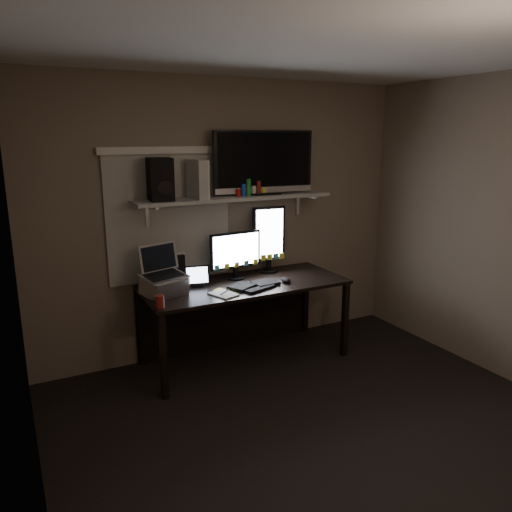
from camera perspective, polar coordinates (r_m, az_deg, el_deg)
floor at (r=3.62m, az=9.37°, el=-20.25°), size 3.60×3.60×0.00m
ceiling at (r=3.04m, az=11.35°, el=22.75°), size 3.60×3.60×0.00m
back_wall at (r=4.62m, az=-3.36°, el=4.27°), size 3.60×0.00×3.60m
left_wall at (r=2.49m, az=-24.99°, el=-5.37°), size 0.00×3.60×3.60m
window_blinds at (r=4.41m, az=-9.85°, el=4.29°), size 1.10×0.02×1.10m
desk at (r=4.57m, az=-1.95°, el=-4.84°), size 1.80×0.75×0.73m
wall_shelf at (r=4.44m, az=-2.48°, el=6.68°), size 1.80×0.35×0.03m
monitor_landscape at (r=4.49m, az=-2.36°, el=0.09°), size 0.51×0.09×0.44m
monitor_portrait at (r=4.70m, az=1.48°, el=1.97°), size 0.32×0.08×0.64m
keyboard at (r=4.32m, az=-0.27°, el=-3.32°), size 0.48×0.31×0.03m
mouse at (r=4.44m, az=3.42°, el=-2.73°), size 0.09×0.13×0.04m
notepad at (r=4.10m, az=-3.75°, el=-4.38°), size 0.22×0.26×0.01m
tablet at (r=4.31m, az=-6.80°, el=-2.30°), size 0.23×0.13×0.19m
file_sorter at (r=4.41m, az=-9.62°, el=-1.45°), size 0.22×0.11×0.28m
laptop at (r=4.11m, az=-10.53°, el=-1.73°), size 0.43×0.38×0.40m
cup at (r=3.85m, az=-10.92°, el=-5.15°), size 0.07×0.07×0.10m
sticky_notes at (r=4.24m, az=-2.35°, el=-3.82°), size 0.37×0.32×0.00m
tv at (r=4.53m, az=0.85°, el=10.60°), size 0.95×0.23×0.56m
game_console at (r=4.27m, az=-6.69°, el=8.72°), size 0.11×0.28×0.32m
speaker at (r=4.18m, az=-10.90°, el=8.60°), size 0.21×0.25×0.35m
bottles at (r=4.45m, az=-0.56°, el=7.91°), size 0.25×0.06×0.16m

